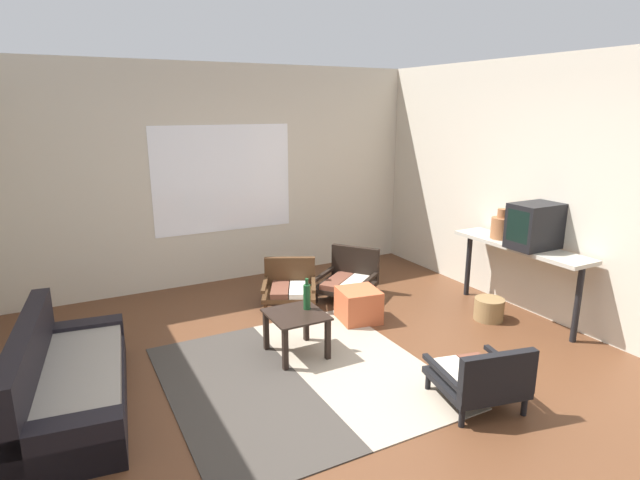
# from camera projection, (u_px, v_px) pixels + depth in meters

# --- Properties ---
(ground_plane) EXTENTS (7.80, 7.80, 0.00)m
(ground_plane) POSITION_uv_depth(u_px,v_px,m) (345.00, 387.00, 4.14)
(ground_plane) COLOR #56331E
(far_wall_with_window) EXTENTS (5.60, 0.13, 2.70)m
(far_wall_with_window) POSITION_uv_depth(u_px,v_px,m) (222.00, 176.00, 6.41)
(far_wall_with_window) COLOR beige
(far_wall_with_window) RESTS_ON ground
(side_wall_right) EXTENTS (0.12, 6.60, 2.70)m
(side_wall_right) POSITION_uv_depth(u_px,v_px,m) (555.00, 191.00, 5.26)
(side_wall_right) COLOR beige
(side_wall_right) RESTS_ON ground
(area_rug) EXTENTS (2.12, 2.21, 0.01)m
(area_rug) POSITION_uv_depth(u_px,v_px,m) (300.00, 376.00, 4.29)
(area_rug) COLOR #38332D
(area_rug) RESTS_ON ground
(couch) EXTENTS (0.90, 1.82, 0.68)m
(couch) POSITION_uv_depth(u_px,v_px,m) (66.00, 383.00, 3.79)
(couch) COLOR black
(couch) RESTS_ON ground
(coffee_table) EXTENTS (0.49, 0.51, 0.40)m
(coffee_table) POSITION_uv_depth(u_px,v_px,m) (296.00, 323.00, 4.59)
(coffee_table) COLOR black
(coffee_table) RESTS_ON ground
(armchair_by_window) EXTENTS (0.77, 0.75, 0.50)m
(armchair_by_window) POSITION_uv_depth(u_px,v_px,m) (289.00, 285.00, 5.82)
(armchair_by_window) COLOR #472D19
(armchair_by_window) RESTS_ON ground
(armchair_striped_foreground) EXTENTS (0.71, 0.70, 0.53)m
(armchair_striped_foreground) POSITION_uv_depth(u_px,v_px,m) (481.00, 378.00, 3.80)
(armchair_striped_foreground) COLOR black
(armchair_striped_foreground) RESTS_ON ground
(armchair_corner) EXTENTS (0.87, 0.86, 0.56)m
(armchair_corner) POSITION_uv_depth(u_px,v_px,m) (349.00, 277.00, 6.06)
(armchair_corner) COLOR black
(armchair_corner) RESTS_ON ground
(ottoman_orange) EXTENTS (0.46, 0.46, 0.34)m
(ottoman_orange) POSITION_uv_depth(u_px,v_px,m) (358.00, 305.00, 5.37)
(ottoman_orange) COLOR #BC5633
(ottoman_orange) RESTS_ON ground
(console_shelf) EXTENTS (0.39, 1.56, 0.80)m
(console_shelf) POSITION_uv_depth(u_px,v_px,m) (520.00, 253.00, 5.37)
(console_shelf) COLOR #B2AD9E
(console_shelf) RESTS_ON ground
(crt_television) EXTENTS (0.50, 0.34, 0.46)m
(crt_television) POSITION_uv_depth(u_px,v_px,m) (535.00, 226.00, 5.16)
(crt_television) COLOR black
(crt_television) RESTS_ON console_shelf
(clay_vase) EXTENTS (0.22, 0.22, 0.33)m
(clay_vase) POSITION_uv_depth(u_px,v_px,m) (501.00, 227.00, 5.55)
(clay_vase) COLOR #935B38
(clay_vase) RESTS_ON console_shelf
(glass_bottle) EXTENTS (0.07, 0.07, 0.29)m
(glass_bottle) POSITION_uv_depth(u_px,v_px,m) (307.00, 296.00, 4.64)
(glass_bottle) COLOR #194723
(glass_bottle) RESTS_ON coffee_table
(wicker_basket) EXTENTS (0.31, 0.31, 0.23)m
(wicker_basket) POSITION_uv_depth(u_px,v_px,m) (489.00, 309.00, 5.42)
(wicker_basket) COLOR olive
(wicker_basket) RESTS_ON ground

